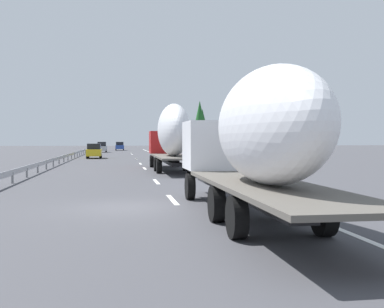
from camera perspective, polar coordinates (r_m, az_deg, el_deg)
ground_plane at (r=56.79m, az=-8.41°, el=-0.69°), size 260.00×260.00×0.00m
lane_stripe_0 at (r=19.00m, az=-2.35°, el=-5.45°), size 3.20×0.20×0.01m
lane_stripe_1 at (r=27.10m, az=-4.27°, el=-3.30°), size 3.20×0.20×0.01m
lane_stripe_2 at (r=39.58m, az=-5.67°, el=-1.72°), size 3.20×0.20×0.01m
lane_stripe_3 at (r=47.44m, az=-6.18°, el=-1.15°), size 3.20×0.20×0.01m
lane_stripe_4 at (r=58.62m, az=-6.66°, el=-0.60°), size 3.20×0.20×0.01m
lane_stripe_5 at (r=59.53m, az=-6.69°, el=-0.57°), size 3.20×0.20×0.01m
lane_stripe_6 at (r=77.60m, az=-7.16°, el=-0.03°), size 3.20×0.20×0.01m
lane_stripe_7 at (r=82.87m, az=-7.26°, el=0.08°), size 3.20×0.20×0.01m
lane_stripe_8 at (r=84.05m, az=-7.28°, el=0.10°), size 3.20×0.20×0.01m
edge_line_right at (r=62.05m, az=-3.35°, el=-0.46°), size 110.00×0.20×0.01m
truck_lead at (r=35.65m, az=-2.45°, el=2.29°), size 14.36×2.55×4.94m
truck_trailing at (r=14.00m, az=7.40°, el=1.94°), size 14.33×2.55×4.28m
car_silver_hatch at (r=90.81m, az=-10.68°, el=0.81°), size 4.14×1.76×1.95m
car_blue_sedan at (r=106.00m, az=-8.60°, el=0.94°), size 4.34×1.85×1.87m
car_yellow_coupe at (r=61.79m, az=-11.58°, el=0.37°), size 4.50×1.82×1.87m
road_sign at (r=52.56m, az=-1.07°, el=1.71°), size 0.10×0.90×3.43m
tree_0 at (r=59.58m, az=0.93°, el=3.62°), size 2.47×2.47×7.21m
tree_1 at (r=48.45m, az=5.11°, el=3.19°), size 3.79×3.79×5.62m
tree_2 at (r=74.75m, az=1.23°, el=3.38°), size 2.60×2.60×7.18m
tree_3 at (r=102.00m, az=-2.78°, el=2.96°), size 3.21×3.21×7.47m
tree_4 at (r=103.71m, az=-3.24°, el=2.88°), size 3.94×3.94×6.97m
guardrail_median at (r=60.04m, az=-14.16°, el=-0.04°), size 94.00×0.10×0.76m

